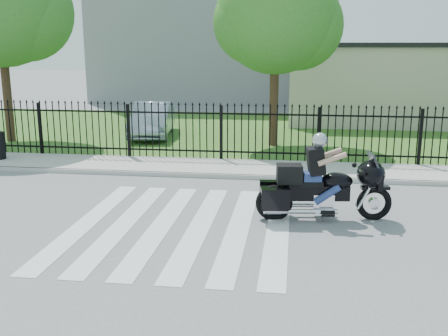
# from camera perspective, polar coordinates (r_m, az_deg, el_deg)

# --- Properties ---
(ground) EXTENTS (120.00, 120.00, 0.00)m
(ground) POSITION_cam_1_polar(r_m,az_deg,el_deg) (10.92, -4.74, -6.31)
(ground) COLOR slate
(ground) RESTS_ON ground
(crosswalk) EXTENTS (5.00, 5.50, 0.01)m
(crosswalk) POSITION_cam_1_polar(r_m,az_deg,el_deg) (10.92, -4.74, -6.28)
(crosswalk) COLOR silver
(crosswalk) RESTS_ON ground
(sidewalk) EXTENTS (40.00, 2.00, 0.12)m
(sidewalk) POSITION_cam_1_polar(r_m,az_deg,el_deg) (15.62, -0.82, 0.04)
(sidewalk) COLOR #ADAAA3
(sidewalk) RESTS_ON ground
(curb) EXTENTS (40.00, 0.12, 0.12)m
(curb) POSITION_cam_1_polar(r_m,az_deg,el_deg) (14.66, -1.40, -0.86)
(curb) COLOR #ADAAA3
(curb) RESTS_ON ground
(grass_strip) EXTENTS (40.00, 12.00, 0.02)m
(grass_strip) POSITION_cam_1_polar(r_m,az_deg,el_deg) (22.45, 1.84, 4.03)
(grass_strip) COLOR #2F5E20
(grass_strip) RESTS_ON ground
(iron_fence) EXTENTS (26.00, 0.04, 1.80)m
(iron_fence) POSITION_cam_1_polar(r_m,az_deg,el_deg) (16.42, -0.31, 3.71)
(iron_fence) COLOR black
(iron_fence) RESTS_ON ground
(tree_mid) EXTENTS (4.20, 4.20, 6.78)m
(tree_mid) POSITION_cam_1_polar(r_m,az_deg,el_deg) (19.07, 5.65, 16.35)
(tree_mid) COLOR #382316
(tree_mid) RESTS_ON ground
(building_low) EXTENTS (10.00, 6.00, 3.50)m
(building_low) POSITION_cam_1_polar(r_m,az_deg,el_deg) (26.52, 18.21, 8.62)
(building_low) COLOR beige
(building_low) RESTS_ON ground
(building_low_roof) EXTENTS (10.20, 6.20, 0.20)m
(building_low_roof) POSITION_cam_1_polar(r_m,az_deg,el_deg) (26.45, 18.51, 12.61)
(building_low_roof) COLOR black
(building_low_roof) RESTS_ON building_low
(building_tall) EXTENTS (15.00, 10.00, 12.00)m
(building_tall) POSITION_cam_1_polar(r_m,az_deg,el_deg) (36.48, -0.60, 17.11)
(building_tall) COLOR gray
(building_tall) RESTS_ON ground
(motorcycle_rider) EXTENTS (2.90, 1.12, 1.92)m
(motorcycle_rider) POSITION_cam_1_polar(r_m,az_deg,el_deg) (11.25, 10.48, -1.71)
(motorcycle_rider) COLOR black
(motorcycle_rider) RESTS_ON ground
(parked_car) EXTENTS (1.97, 4.25, 1.35)m
(parked_car) POSITION_cam_1_polar(r_m,az_deg,el_deg) (21.26, -7.80, 5.26)
(parked_car) COLOR #8E9AB2
(parked_car) RESTS_ON grass_strip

